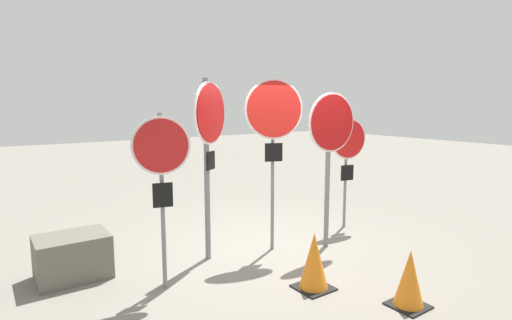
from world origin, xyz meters
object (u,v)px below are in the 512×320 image
stop_sign_0 (162,160)px  stop_sign_3 (331,137)px  stop_sign_2 (274,120)px  stop_sign_4 (348,147)px  traffic_cone_1 (314,261)px  traffic_cone_0 (409,279)px  storage_crate (73,257)px  stop_sign_1 (209,133)px

stop_sign_0 → stop_sign_3: stop_sign_3 is taller
stop_sign_2 → stop_sign_4: bearing=25.2°
stop_sign_3 → traffic_cone_1: size_ratio=3.42×
traffic_cone_0 → traffic_cone_1: bearing=121.5°
stop_sign_4 → traffic_cone_0: bearing=-112.8°
traffic_cone_0 → storage_crate: (-2.90, 2.93, -0.04)m
storage_crate → stop_sign_0: bearing=-49.2°
stop_sign_1 → stop_sign_3: bearing=-54.6°
traffic_cone_0 → traffic_cone_1: (-0.57, 0.92, 0.03)m
stop_sign_4 → storage_crate: size_ratio=2.27×
stop_sign_4 → traffic_cone_1: (-2.15, -1.46, -1.13)m
stop_sign_1 → stop_sign_3: 1.84m
stop_sign_4 → storage_crate: stop_sign_4 is taller
stop_sign_0 → traffic_cone_1: 2.18m
stop_sign_1 → stop_sign_4: size_ratio=1.30×
traffic_cone_0 → traffic_cone_1: traffic_cone_1 is taller
stop_sign_2 → traffic_cone_1: size_ratio=3.70×
stop_sign_3 → storage_crate: 3.94m
stop_sign_4 → traffic_cone_0: size_ratio=3.06×
stop_sign_1 → storage_crate: stop_sign_1 is taller
stop_sign_1 → stop_sign_3: size_ratio=1.08×
stop_sign_1 → storage_crate: (-1.77, 0.47, -1.55)m
stop_sign_0 → stop_sign_4: (3.64, 0.44, -0.10)m
stop_sign_0 → stop_sign_4: 3.66m
stop_sign_3 → stop_sign_1: bearing=161.8°
stop_sign_3 → stop_sign_2: bearing=155.3°
stop_sign_1 → storage_crate: bearing=130.7°
stop_sign_1 → traffic_cone_1: size_ratio=3.69×
stop_sign_0 → stop_sign_1: size_ratio=0.82×
stop_sign_2 → stop_sign_4: (1.78, 0.16, -0.51)m
stop_sign_3 → stop_sign_0: bearing=179.5°
stop_sign_0 → traffic_cone_1: stop_sign_0 is taller
stop_sign_1 → traffic_cone_1: 2.22m
stop_sign_0 → traffic_cone_1: (1.48, -1.02, -1.23)m
traffic_cone_0 → storage_crate: bearing=134.7°
stop_sign_0 → traffic_cone_0: size_ratio=3.28×
stop_sign_3 → traffic_cone_0: 2.39m
stop_sign_0 → stop_sign_2: stop_sign_2 is taller
traffic_cone_1 → stop_sign_2: bearing=74.0°
stop_sign_0 → storage_crate: size_ratio=2.44×
stop_sign_1 → stop_sign_4: bearing=-36.2°
traffic_cone_1 → storage_crate: size_ratio=0.80×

